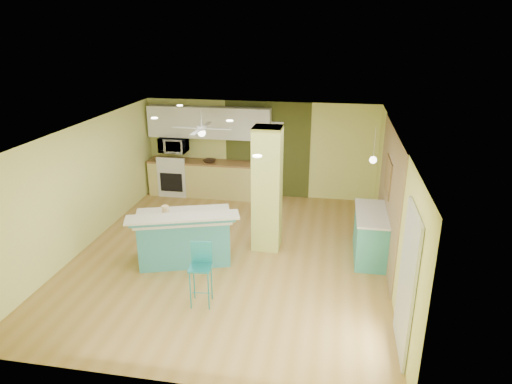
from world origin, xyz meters
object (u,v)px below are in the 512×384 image
bar_stool (201,264)px  peninsula (184,237)px  fruit_bowl (209,161)px  side_counter (370,235)px  canister (165,210)px

bar_stool → peninsula: bearing=113.3°
bar_stool → fruit_bowl: 4.96m
peninsula → side_counter: (3.51, 0.77, -0.03)m
peninsula → side_counter: bearing=-5.8°
side_counter → peninsula: bearing=-167.6°
peninsula → bar_stool: peninsula is taller
bar_stool → canister: size_ratio=6.85×
peninsula → fruit_bowl: bearing=79.3°
canister → peninsula: bearing=-6.1°
fruit_bowl → canister: (0.10, -3.46, 0.04)m
peninsula → side_counter: size_ratio=1.47×
bar_stool → canister: bearing=123.2°
fruit_bowl → canister: size_ratio=2.08×
bar_stool → canister: 1.76m
canister → side_counter: bearing=10.8°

